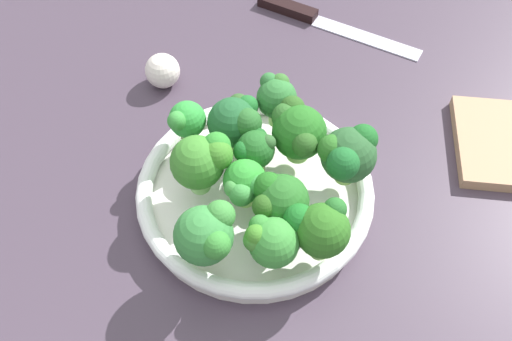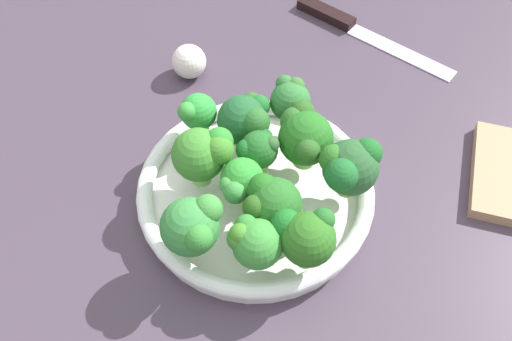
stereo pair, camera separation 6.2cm
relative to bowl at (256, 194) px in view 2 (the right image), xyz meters
The scene contains 16 objects.
ground_plane 3.58cm from the bowl, 169.21° to the right, with size 130.00×130.00×2.50cm, color #433745.
bowl is the anchor object (origin of this frame).
broccoli_floret_0 8.57cm from the bowl, 17.90° to the right, with size 6.95×6.00×7.52cm.
broccoli_floret_1 7.39cm from the bowl, 101.42° to the left, with size 6.38×5.90×6.51cm.
broccoli_floret_2 8.95cm from the bowl, 151.73° to the right, with size 6.30×7.69×7.29cm.
broccoli_floret_3 11.83cm from the bowl, 168.89° to the left, with size 6.92×6.77×7.41cm.
broccoli_floret_4 11.89cm from the bowl, 120.64° to the right, with size 4.88×5.22×6.66cm.
broccoli_floret_5 11.10cm from the bowl, 81.49° to the left, with size 5.59×5.35×6.39cm.
broccoli_floret_6 8.87cm from the bowl, 87.37° to the right, with size 6.44×6.63×6.68cm.
broccoli_floret_7 5.91cm from the bowl, 104.11° to the right, with size 4.99×4.63×6.12cm.
broccoli_floret_8 12.06cm from the bowl, 44.73° to the left, with size 6.55×6.53×7.53cm.
broccoli_floret_9 5.96cm from the bowl, 46.57° to the left, with size 4.95×5.53×6.09cm.
broccoli_floret_10 11.80cm from the bowl, 55.38° to the right, with size 4.61×4.38×6.24cm.
broccoli_floret_11 12.04cm from the bowl, 110.81° to the left, with size 6.09×6.13×7.18cm.
knife 35.00cm from the bowl, 122.14° to the right, with size 20.27×20.74×1.50cm.
garlic_bulb 23.87cm from the bowl, 74.46° to the right, with size 4.81×4.81×4.81cm, color silver.
Camera 2 is at (6.81, 37.48, 56.42)cm, focal length 39.77 mm.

